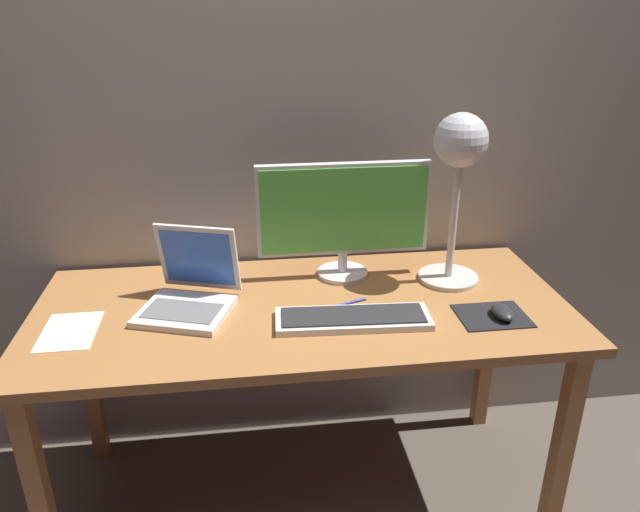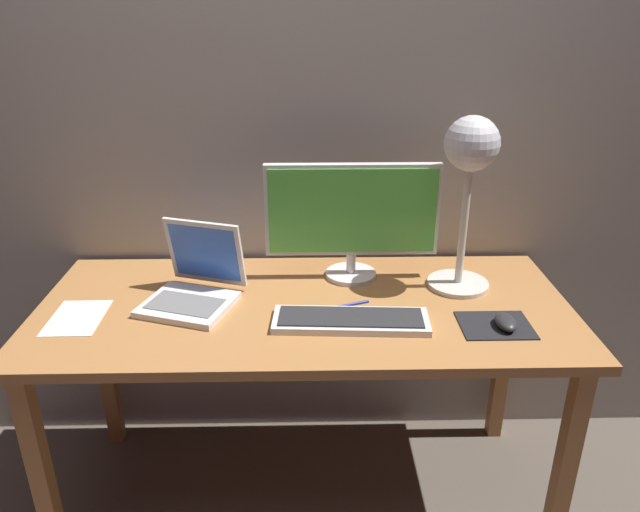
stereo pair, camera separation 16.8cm
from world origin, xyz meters
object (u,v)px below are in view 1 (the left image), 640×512
(monitor, at_px, (343,214))
(mouse, at_px, (502,312))
(pen, at_px, (346,304))
(laptop, at_px, (191,285))
(keyboard_main, at_px, (353,318))
(desk_lamp, at_px, (459,160))

(monitor, height_order, mouse, monitor)
(monitor, bearing_deg, pen, -96.76)
(laptop, bearing_deg, monitor, 17.21)
(keyboard_main, bearing_deg, desk_lamp, 33.17)
(monitor, relative_size, desk_lamp, 1.02)
(laptop, distance_m, pen, 0.46)
(keyboard_main, bearing_deg, pen, 91.51)
(monitor, bearing_deg, laptop, -162.79)
(keyboard_main, distance_m, laptop, 0.49)
(pen, bearing_deg, laptop, 172.58)
(mouse, bearing_deg, laptop, 167.38)
(desk_lamp, bearing_deg, pen, -160.32)
(laptop, xyz_separation_m, desk_lamp, (0.82, 0.07, 0.33))
(pen, bearing_deg, keyboard_main, -88.49)
(monitor, distance_m, keyboard_main, 0.37)
(monitor, relative_size, laptop, 1.68)
(laptop, height_order, mouse, laptop)
(monitor, distance_m, mouse, 0.57)
(laptop, xyz_separation_m, pen, (0.46, -0.06, -0.06))
(desk_lamp, bearing_deg, keyboard_main, -146.83)
(mouse, bearing_deg, desk_lamp, 104.52)
(monitor, relative_size, keyboard_main, 1.24)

